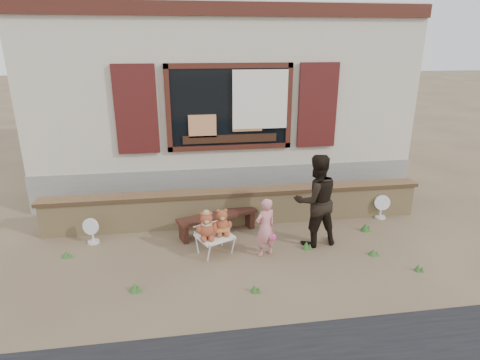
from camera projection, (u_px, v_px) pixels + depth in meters
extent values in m
plane|color=brown|center=(245.00, 248.00, 6.74)|extent=(80.00, 80.00, 0.00)
cube|color=#BAAE96|center=(217.00, 78.00, 10.16)|extent=(8.00, 5.00, 3.20)
cube|color=gray|center=(218.00, 154.00, 10.81)|extent=(8.04, 5.04, 0.80)
cube|color=black|center=(230.00, 107.00, 7.91)|extent=(2.30, 0.04, 1.50)
cube|color=#421B13|center=(229.00, 66.00, 7.63)|extent=(2.50, 0.08, 0.10)
cube|color=#421B13|center=(230.00, 147.00, 8.15)|extent=(2.50, 0.08, 0.10)
cube|color=#421B13|center=(168.00, 109.00, 7.72)|extent=(0.10, 0.08, 1.70)
cube|color=#421B13|center=(289.00, 106.00, 8.06)|extent=(0.10, 0.08, 1.70)
cube|color=#37120F|center=(136.00, 110.00, 7.63)|extent=(0.80, 0.07, 1.70)
cube|color=#37120F|center=(318.00, 106.00, 8.14)|extent=(0.80, 0.07, 1.70)
cube|color=white|center=(260.00, 100.00, 7.88)|extent=(1.10, 0.02, 1.15)
cube|color=#421B13|center=(229.00, 9.00, 7.33)|extent=(8.00, 0.12, 0.25)
cube|color=black|center=(230.00, 139.00, 8.08)|extent=(1.90, 0.06, 0.16)
cube|color=tan|center=(202.00, 126.00, 7.92)|extent=(0.55, 0.06, 0.45)
cube|color=#E08447|center=(247.00, 117.00, 8.00)|extent=(0.60, 0.06, 0.55)
cube|color=tan|center=(237.00, 208.00, 7.57)|extent=(7.00, 0.30, 0.60)
cube|color=brown|center=(237.00, 192.00, 7.47)|extent=(7.10, 0.36, 0.07)
cube|color=#331911|center=(217.00, 216.00, 7.13)|extent=(1.48, 0.76, 0.05)
cube|color=#331911|center=(184.00, 233.00, 6.92)|extent=(0.17, 0.29, 0.31)
cube|color=#331911|center=(249.00, 219.00, 7.47)|extent=(0.17, 0.29, 0.31)
cube|color=silver|center=(215.00, 236.00, 6.46)|extent=(0.67, 0.64, 0.04)
cylinder|color=silver|center=(209.00, 254.00, 6.24)|extent=(0.03, 0.03, 0.28)
cylinder|color=silver|center=(233.00, 247.00, 6.47)|extent=(0.03, 0.03, 0.28)
cylinder|color=silver|center=(197.00, 244.00, 6.56)|extent=(0.03, 0.03, 0.28)
cylinder|color=silver|center=(220.00, 237.00, 6.79)|extent=(0.03, 0.03, 0.28)
imported|color=pink|center=(265.00, 227.00, 6.35)|extent=(0.42, 0.35, 0.98)
imported|color=black|center=(316.00, 200.00, 6.64)|extent=(0.84, 0.70, 1.58)
cylinder|color=silver|center=(94.00, 242.00, 6.90)|extent=(0.20, 0.20, 0.04)
cylinder|color=silver|center=(93.00, 235.00, 6.85)|extent=(0.03, 0.03, 0.25)
cylinder|color=silver|center=(92.00, 226.00, 6.80)|extent=(0.30, 0.20, 0.29)
cylinder|color=silver|center=(380.00, 217.00, 7.88)|extent=(0.20, 0.20, 0.04)
cylinder|color=silver|center=(381.00, 211.00, 7.84)|extent=(0.03, 0.03, 0.26)
cylinder|color=silver|center=(382.00, 202.00, 7.78)|extent=(0.31, 0.16, 0.30)
cone|color=#325E25|center=(373.00, 252.00, 6.50)|extent=(0.16, 0.16, 0.09)
cone|color=#325E25|center=(306.00, 245.00, 6.68)|extent=(0.14, 0.14, 0.13)
cone|color=#325E25|center=(365.00, 227.00, 7.31)|extent=(0.17, 0.17, 0.15)
cone|color=#325E25|center=(255.00, 288.00, 5.53)|extent=(0.12, 0.12, 0.11)
cone|color=#325E25|center=(418.00, 268.00, 6.03)|extent=(0.11, 0.11, 0.11)
cone|color=#325E25|center=(66.00, 254.00, 6.43)|extent=(0.16, 0.16, 0.10)
cone|color=#325E25|center=(135.00, 287.00, 5.55)|extent=(0.17, 0.17, 0.12)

